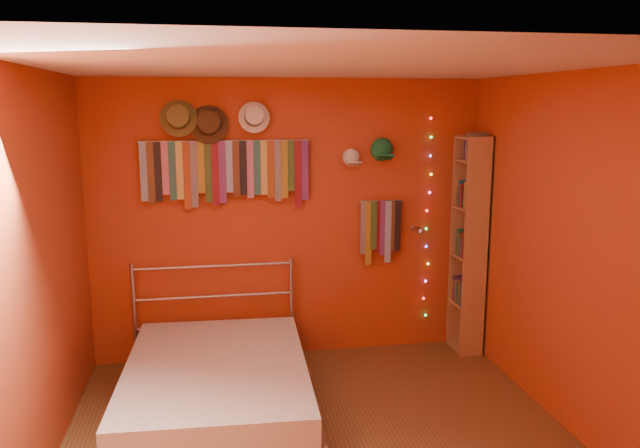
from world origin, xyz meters
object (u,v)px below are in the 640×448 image
bookshelf (473,244)px  bed (217,386)px  tie_rack (226,169)px  reading_lamp (420,231)px

bookshelf → bed: (-2.35, -0.86, -0.80)m
tie_rack → reading_lamp: 1.80m
tie_rack → bed: (-0.14, -1.01, -1.51)m
reading_lamp → bookshelf: size_ratio=0.14×
bookshelf → bed: bearing=-160.0°
reading_lamp → bed: reading_lamp is taller
reading_lamp → bed: 2.23m
reading_lamp → bookshelf: 0.54m
tie_rack → bookshelf: (2.22, -0.15, -0.71)m
reading_lamp → bookshelf: (0.52, 0.00, -0.14)m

